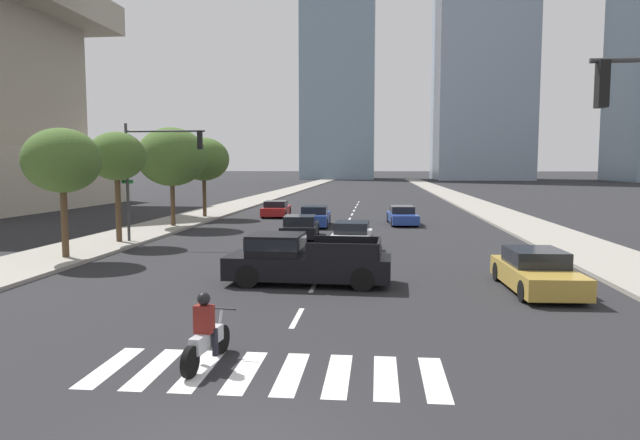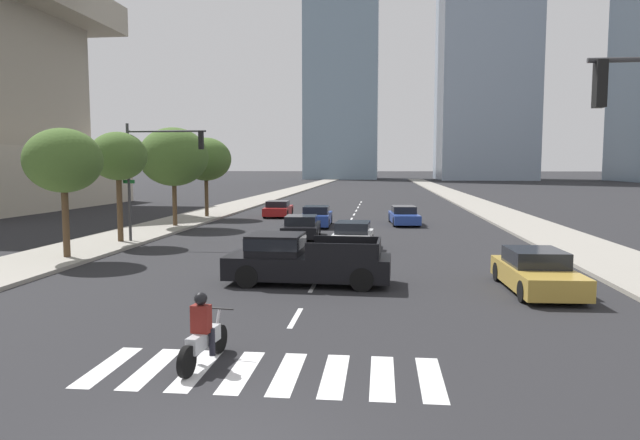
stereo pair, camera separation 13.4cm
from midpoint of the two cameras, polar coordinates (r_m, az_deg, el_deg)
name	(u,v)px [view 2 (the right image)]	position (r m, az deg, el deg)	size (l,w,h in m)	color
sidewalk_east	(533,228)	(38.49, 20.46, -0.71)	(4.00, 260.00, 0.15)	gray
sidewalk_west	(173,224)	(39.76, -14.26, -0.35)	(4.00, 260.00, 0.15)	gray
crosswalk_near	(264,372)	(11.45, -5.18, -14.81)	(6.75, 2.33, 0.01)	silver
lane_divider_center	(348,224)	(38.79, 2.93, -0.44)	(0.14, 50.00, 0.01)	silver
motorcycle_lead	(203,336)	(11.86, -11.17, -11.21)	(0.70, 2.07, 1.49)	black
pickup_truck	(300,260)	(19.30, -1.79, -3.97)	(5.53, 2.19, 1.67)	black
sedan_red_0	(278,209)	(44.82, -4.08, 1.08)	(2.02, 4.40, 1.24)	maroon
sedan_gold_1	(536,272)	(19.50, 20.85, -4.86)	(2.03, 4.62, 1.30)	#B28E38
sedan_blue_2	(404,216)	(39.20, 8.42, 0.41)	(2.05, 4.76, 1.23)	navy
sedan_white_3	(352,238)	(26.72, 3.37, -1.77)	(1.90, 4.29, 1.35)	silver
sedan_blue_4	(317,217)	(37.53, -0.24, 0.31)	(1.96, 4.54, 1.33)	navy
sedan_black_5	(301,227)	(31.56, -1.73, -0.74)	(2.10, 4.36, 1.24)	black
traffic_signal_far	(157,161)	(29.99, -15.77, 5.64)	(4.34, 0.28, 5.91)	#333335
street_tree_nearest	(63,161)	(26.06, -23.97, 5.37)	(3.14, 3.14, 5.35)	#4C3823
street_tree_second	(118,157)	(30.50, -19.27, 5.94)	(2.83, 2.83, 5.48)	#4C3823
street_tree_third	(174,157)	(37.62, -14.22, 6.08)	(4.33, 4.33, 6.20)	#4C3823
street_tree_fourth	(206,159)	(43.98, -11.16, 5.92)	(3.78, 3.78, 5.89)	#4C3823
office_tower_center_skyline	(487,2)	(176.54, 16.20, 20.06)	(25.24, 27.42, 99.48)	#8C9EB2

